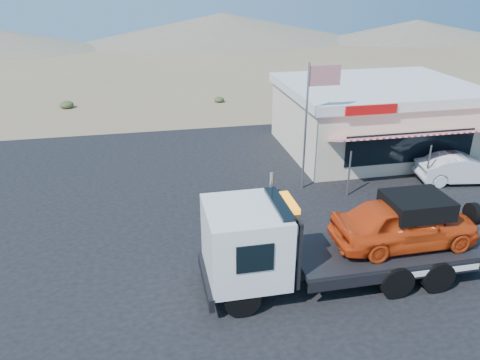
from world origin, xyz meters
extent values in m
plane|color=#85694B|center=(0.00, 0.00, 0.00)|extent=(120.00, 120.00, 0.00)
cube|color=black|center=(2.00, 3.00, 0.01)|extent=(32.00, 24.00, 0.02)
cylinder|color=black|center=(-0.05, -3.88, 0.57)|extent=(1.11, 0.33, 1.11)
cylinder|color=black|center=(-0.05, -1.67, 0.57)|extent=(1.11, 0.33, 1.11)
cylinder|color=black|center=(4.93, -3.88, 0.57)|extent=(1.11, 0.61, 1.11)
cylinder|color=black|center=(4.93, -1.67, 0.57)|extent=(1.11, 0.61, 1.11)
cylinder|color=black|center=(6.37, -3.88, 0.57)|extent=(1.11, 0.61, 1.11)
cylinder|color=black|center=(6.37, -1.67, 0.57)|extent=(1.11, 0.61, 1.11)
cube|color=black|center=(4.04, -2.77, 0.74)|extent=(9.08, 1.11, 0.33)
cube|color=white|center=(0.28, -2.77, 1.90)|extent=(2.44, 2.60, 2.33)
cube|color=black|center=(1.33, -2.77, 2.68)|extent=(0.39, 2.22, 1.00)
cube|color=black|center=(1.66, -2.77, 1.85)|extent=(0.11, 2.44, 2.22)
cube|color=orange|center=(1.66, -2.77, 3.12)|extent=(0.28, 1.33, 0.17)
cube|color=black|center=(5.26, -2.77, 1.04)|extent=(6.65, 2.55, 0.17)
imported|color=red|center=(5.71, -2.77, 1.96)|extent=(4.88, 1.96, 1.66)
cube|color=black|center=(6.04, -2.77, 2.59)|extent=(1.99, 1.66, 0.61)
imported|color=silver|center=(12.61, 3.64, 0.73)|extent=(4.47, 2.15, 1.41)
cube|color=beige|center=(10.50, 9.00, 1.72)|extent=(10.00, 8.00, 3.40)
cube|color=white|center=(10.50, 9.00, 3.67)|extent=(10.40, 8.40, 0.50)
cube|color=red|center=(8.00, 4.74, 3.67)|extent=(2.60, 0.12, 0.45)
cube|color=black|center=(10.50, 4.98, 1.52)|extent=(7.00, 0.06, 1.60)
cube|color=red|center=(10.50, 4.10, 2.47)|extent=(9.00, 1.73, 0.61)
cylinder|color=#99999E|center=(6.50, 3.30, 1.12)|extent=(0.08, 0.08, 2.20)
cylinder|color=#99999E|center=(10.50, 3.30, 1.12)|extent=(0.08, 0.08, 2.20)
cylinder|color=#99999E|center=(4.70, 4.50, 3.02)|extent=(0.10, 0.10, 6.00)
cube|color=#B20C14|center=(5.45, 4.50, 5.42)|extent=(1.50, 0.02, 0.90)
ellipsoid|color=#374525|center=(-8.37, 22.39, 0.29)|extent=(1.07, 1.07, 0.58)
ellipsoid|color=#374525|center=(3.48, 21.79, 0.22)|extent=(0.83, 0.83, 0.45)
cone|color=#726B59|center=(10.00, 58.00, 2.10)|extent=(44.00, 44.00, 4.20)
cone|color=#726B59|center=(40.00, 54.00, 1.50)|extent=(32.00, 32.00, 3.00)
camera|label=1|loc=(-2.43, -15.01, 9.54)|focal=35.00mm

